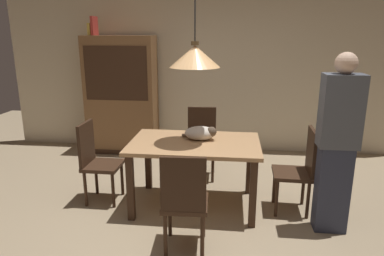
{
  "coord_description": "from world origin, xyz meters",
  "views": [
    {
      "loc": [
        0.47,
        -3.05,
        1.9
      ],
      "look_at": [
        0.04,
        0.76,
        0.85
      ],
      "focal_mm": 32.9,
      "sensor_mm": 36.0,
      "label": 1
    }
  ],
  "objects_px": {
    "chair_left_side": "(96,159)",
    "book_yellow_short": "(91,29)",
    "cat_sleeping": "(201,133)",
    "hutch_bookcase": "(122,98)",
    "chair_right_side": "(300,167)",
    "pendant_lamp": "(195,56)",
    "book_red_tall": "(94,26)",
    "dining_table": "(195,151)",
    "chair_far_back": "(201,139)",
    "person_standing": "(337,145)",
    "chair_near_front": "(184,199)"
  },
  "relations": [
    {
      "from": "chair_left_side",
      "to": "book_yellow_short",
      "type": "bearing_deg",
      "value": 110.52
    },
    {
      "from": "cat_sleeping",
      "to": "hutch_bookcase",
      "type": "bearing_deg",
      "value": 130.35
    },
    {
      "from": "chair_right_side",
      "to": "pendant_lamp",
      "type": "distance_m",
      "value": 1.61
    },
    {
      "from": "book_red_tall",
      "to": "cat_sleeping",
      "type": "bearing_deg",
      "value": -43.06
    },
    {
      "from": "dining_table",
      "to": "chair_left_side",
      "type": "xyz_separation_m",
      "value": [
        -1.13,
        0.0,
        -0.14
      ]
    },
    {
      "from": "chair_far_back",
      "to": "person_standing",
      "type": "relative_size",
      "value": 0.54
    },
    {
      "from": "chair_right_side",
      "to": "pendant_lamp",
      "type": "relative_size",
      "value": 0.72
    },
    {
      "from": "chair_near_front",
      "to": "cat_sleeping",
      "type": "relative_size",
      "value": 2.38
    },
    {
      "from": "book_red_tall",
      "to": "hutch_bookcase",
      "type": "bearing_deg",
      "value": -0.23
    },
    {
      "from": "chair_left_side",
      "to": "chair_near_front",
      "type": "bearing_deg",
      "value": -37.81
    },
    {
      "from": "chair_near_front",
      "to": "person_standing",
      "type": "xyz_separation_m",
      "value": [
        1.37,
        0.53,
        0.37
      ]
    },
    {
      "from": "cat_sleeping",
      "to": "person_standing",
      "type": "bearing_deg",
      "value": -18.24
    },
    {
      "from": "chair_left_side",
      "to": "hutch_bookcase",
      "type": "height_order",
      "value": "hutch_bookcase"
    },
    {
      "from": "pendant_lamp",
      "to": "hutch_bookcase",
      "type": "height_order",
      "value": "pendant_lamp"
    },
    {
      "from": "chair_near_front",
      "to": "chair_right_side",
      "type": "bearing_deg",
      "value": 37.91
    },
    {
      "from": "cat_sleeping",
      "to": "book_yellow_short",
      "type": "height_order",
      "value": "book_yellow_short"
    },
    {
      "from": "dining_table",
      "to": "person_standing",
      "type": "height_order",
      "value": "person_standing"
    },
    {
      "from": "chair_far_back",
      "to": "chair_right_side",
      "type": "bearing_deg",
      "value": -37.91
    },
    {
      "from": "chair_left_side",
      "to": "book_red_tall",
      "type": "height_order",
      "value": "book_red_tall"
    },
    {
      "from": "dining_table",
      "to": "chair_near_front",
      "type": "distance_m",
      "value": 0.89
    },
    {
      "from": "chair_left_side",
      "to": "person_standing",
      "type": "distance_m",
      "value": 2.56
    },
    {
      "from": "chair_far_back",
      "to": "cat_sleeping",
      "type": "height_order",
      "value": "chair_far_back"
    },
    {
      "from": "cat_sleeping",
      "to": "book_yellow_short",
      "type": "distance_m",
      "value": 2.73
    },
    {
      "from": "chair_far_back",
      "to": "book_red_tall",
      "type": "relative_size",
      "value": 3.32
    },
    {
      "from": "person_standing",
      "to": "book_red_tall",
      "type": "bearing_deg",
      "value": 145.85
    },
    {
      "from": "chair_far_back",
      "to": "book_yellow_short",
      "type": "height_order",
      "value": "book_yellow_short"
    },
    {
      "from": "chair_left_side",
      "to": "pendant_lamp",
      "type": "relative_size",
      "value": 0.72
    },
    {
      "from": "chair_right_side",
      "to": "book_red_tall",
      "type": "distance_m",
      "value": 3.67
    },
    {
      "from": "chair_near_front",
      "to": "book_yellow_short",
      "type": "distance_m",
      "value": 3.5
    },
    {
      "from": "dining_table",
      "to": "chair_far_back",
      "type": "relative_size",
      "value": 1.51
    },
    {
      "from": "chair_near_front",
      "to": "chair_far_back",
      "type": "relative_size",
      "value": 1.0
    },
    {
      "from": "chair_near_front",
      "to": "chair_right_side",
      "type": "relative_size",
      "value": 1.0
    },
    {
      "from": "dining_table",
      "to": "chair_left_side",
      "type": "bearing_deg",
      "value": 179.98
    },
    {
      "from": "dining_table",
      "to": "cat_sleeping",
      "type": "relative_size",
      "value": 3.58
    },
    {
      "from": "pendant_lamp",
      "to": "person_standing",
      "type": "relative_size",
      "value": 0.75
    },
    {
      "from": "chair_near_front",
      "to": "cat_sleeping",
      "type": "xyz_separation_m",
      "value": [
        0.06,
        0.97,
        0.32
      ]
    },
    {
      "from": "chair_far_back",
      "to": "cat_sleeping",
      "type": "xyz_separation_m",
      "value": [
        0.06,
        -0.79,
        0.32
      ]
    },
    {
      "from": "chair_near_front",
      "to": "person_standing",
      "type": "height_order",
      "value": "person_standing"
    },
    {
      "from": "chair_right_side",
      "to": "person_standing",
      "type": "bearing_deg",
      "value": -53.89
    },
    {
      "from": "book_yellow_short",
      "to": "chair_left_side",
      "type": "bearing_deg",
      "value": -69.48
    },
    {
      "from": "pendant_lamp",
      "to": "book_yellow_short",
      "type": "relative_size",
      "value": 6.5
    },
    {
      "from": "chair_right_side",
      "to": "chair_left_side",
      "type": "relative_size",
      "value": 1.0
    },
    {
      "from": "book_red_tall",
      "to": "person_standing",
      "type": "xyz_separation_m",
      "value": [
        3.11,
        -2.11,
        -1.11
      ]
    },
    {
      "from": "book_red_tall",
      "to": "book_yellow_short",
      "type": "bearing_deg",
      "value": 180.0
    },
    {
      "from": "dining_table",
      "to": "book_red_tall",
      "type": "relative_size",
      "value": 5.0
    },
    {
      "from": "pendant_lamp",
      "to": "book_red_tall",
      "type": "distance_m",
      "value": 2.49
    },
    {
      "from": "dining_table",
      "to": "cat_sleeping",
      "type": "bearing_deg",
      "value": 56.21
    },
    {
      "from": "chair_near_front",
      "to": "chair_left_side",
      "type": "height_order",
      "value": "same"
    },
    {
      "from": "cat_sleeping",
      "to": "book_yellow_short",
      "type": "xyz_separation_m",
      "value": [
        -1.85,
        1.67,
        1.11
      ]
    },
    {
      "from": "pendant_lamp",
      "to": "person_standing",
      "type": "distance_m",
      "value": 1.62
    }
  ]
}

